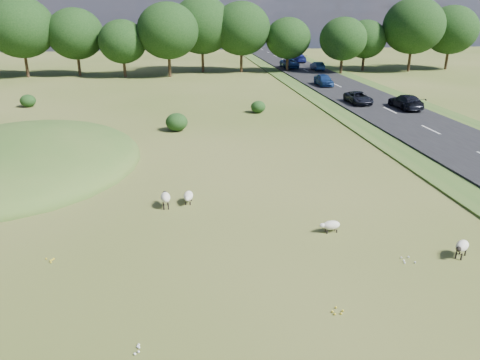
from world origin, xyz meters
The scene contains 15 objects.
ground centered at (0.00, 20.00, 0.00)m, with size 160.00×160.00×0.00m, color #3F551A.
mound centered at (-12.00, 12.00, 0.00)m, with size 16.00×20.00×4.00m, color #33561E.
road centered at (20.00, 30.00, 0.12)m, with size 8.00×150.00×0.25m, color black.
treeline centered at (-1.06, 55.44, 6.57)m, with size 96.28×14.66×11.70m.
shrubs centered at (-4.17, 24.67, 0.70)m, with size 25.31×14.21×1.54m.
sheep_0 centered at (-0.91, 3.45, 0.41)m, with size 0.63×1.17×0.66m.
sheep_1 centered at (-2.12, 3.06, 0.58)m, with size 0.57×1.16×0.83m.
sheep_2 centered at (5.65, -0.97, 0.37)m, with size 1.04×0.51×0.59m.
sheep_3 centered at (10.39, -4.00, 0.53)m, with size 1.02×0.94×0.76m.
car_1 centered at (21.90, 24.61, 0.97)m, with size 2.01×4.95×1.44m, color black.
car_2 centered at (18.10, 27.80, 0.87)m, with size 2.04×4.43×1.23m, color black.
car_4 centered at (21.90, 55.82, 0.92)m, with size 1.43×4.09×1.35m, color navy.
car_5 centered at (18.10, 59.45, 1.00)m, with size 2.48×5.38×1.49m, color navy.
car_6 centered at (18.10, 40.19, 1.00)m, with size 1.77×4.40×1.50m, color navy.
car_7 centered at (21.90, 68.01, 0.99)m, with size 2.09×5.13×1.49m, color navy.
Camera 1 is at (-1.30, -20.12, 10.04)m, focal length 35.00 mm.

